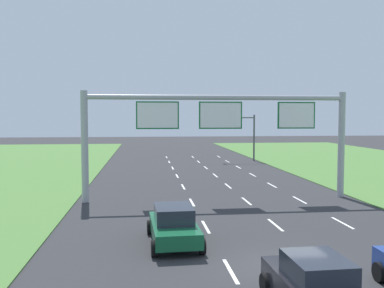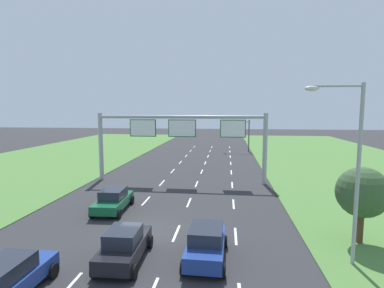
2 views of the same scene
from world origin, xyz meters
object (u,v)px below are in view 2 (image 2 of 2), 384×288
(car_mid_lane, at_px, (6,280))
(traffic_light_mast, at_px, (238,130))
(roadside_tree_near, at_px, (362,193))
(car_near_red, at_px, (124,245))
(car_lead_silver, at_px, (113,200))
(street_lamp, at_px, (350,159))
(car_far_ahead, at_px, (206,243))
(sign_gantry, at_px, (181,134))

(car_mid_lane, height_order, traffic_light_mast, traffic_light_mast)
(roadside_tree_near, bearing_deg, traffic_light_mast, 98.48)
(car_mid_lane, distance_m, traffic_light_mast, 44.21)
(car_near_red, height_order, car_lead_silver, car_near_red)
(street_lamp, bearing_deg, car_lead_silver, 156.02)
(traffic_light_mast, bearing_deg, car_lead_silver, -107.21)
(traffic_light_mast, distance_m, roadside_tree_near, 36.57)
(car_far_ahead, xyz_separation_m, roadside_tree_near, (8.22, 2.77, 2.02))
(car_far_ahead, distance_m, street_lamp, 7.79)
(traffic_light_mast, bearing_deg, sign_gantry, -105.58)
(street_lamp, bearing_deg, traffic_light_mast, 95.48)
(car_near_red, xyz_separation_m, sign_gantry, (0.29, 16.41, 4.11))
(car_mid_lane, bearing_deg, car_lead_silver, 89.62)
(car_far_ahead, relative_size, sign_gantry, 0.24)
(car_near_red, distance_m, traffic_light_mast, 40.21)
(street_lamp, bearing_deg, roadside_tree_near, 55.15)
(car_lead_silver, bearing_deg, car_mid_lane, -93.46)
(car_mid_lane, distance_m, roadside_tree_near, 17.17)
(car_lead_silver, xyz_separation_m, car_mid_lane, (-0.21, -10.43, -0.01))
(car_near_red, bearing_deg, car_mid_lane, -137.81)
(street_lamp, xyz_separation_m, roadside_tree_near, (1.69, 2.42, -2.21))
(roadside_tree_near, bearing_deg, street_lamp, -124.85)
(car_mid_lane, distance_m, street_lamp, 15.23)
(car_far_ahead, distance_m, roadside_tree_near, 8.91)
(car_lead_silver, relative_size, car_mid_lane, 1.01)
(car_lead_silver, distance_m, car_mid_lane, 10.43)
(car_lead_silver, height_order, car_mid_lane, car_lead_silver)
(traffic_light_mast, bearing_deg, roadside_tree_near, -81.52)
(car_far_ahead, xyz_separation_m, traffic_light_mast, (2.84, 38.93, 3.02))
(car_near_red, xyz_separation_m, street_lamp, (10.44, 0.94, 4.26))
(street_lamp, bearing_deg, car_far_ahead, -176.95)
(car_far_ahead, bearing_deg, car_lead_silver, 139.50)
(car_mid_lane, height_order, sign_gantry, sign_gantry)
(sign_gantry, distance_m, traffic_light_mast, 24.01)
(sign_gantry, bearing_deg, roadside_tree_near, -47.80)
(traffic_light_mast, bearing_deg, street_lamp, -84.52)
(car_mid_lane, xyz_separation_m, car_far_ahead, (7.43, 3.96, 0.06))
(car_far_ahead, xyz_separation_m, sign_gantry, (-3.61, 15.82, 4.08))
(car_lead_silver, height_order, traffic_light_mast, traffic_light_mast)
(car_far_ahead, relative_size, roadside_tree_near, 0.96)
(roadside_tree_near, bearing_deg, car_near_red, -164.49)
(car_lead_silver, xyz_separation_m, traffic_light_mast, (10.05, 32.46, 3.07))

